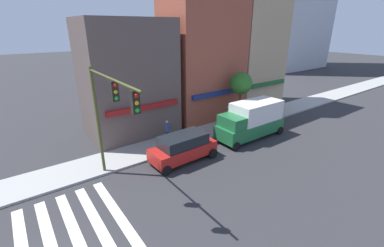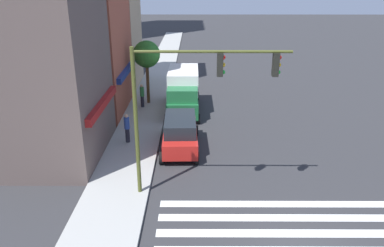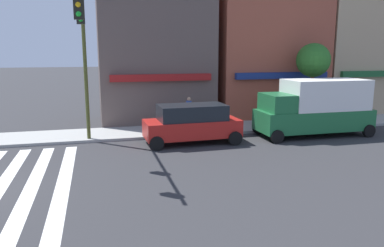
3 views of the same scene
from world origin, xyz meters
The scene contains 8 objects.
sidewalk_left centered at (0.00, 7.50, 0.07)m, with size 120.00×3.00×0.15m.
storefront_row centered at (17.13, 11.50, 6.64)m, with size 21.54×5.30×15.94m.
traffic_signal centered at (4.39, 4.08, 4.96)m, with size 0.32×6.51×6.78m.
suv_red centered at (9.38, 4.70, 1.03)m, with size 4.75×2.12×1.94m.
box_truck_green centered at (16.27, 4.70, 1.59)m, with size 6.21×2.42×3.04m.
pedestrian_blue_shirt centered at (10.02, 7.88, 1.07)m, with size 0.32×0.32×1.77m.
pedestrian_green_top centered at (16.66, 7.84, 1.07)m, with size 0.32×0.32×1.77m.
street_tree centered at (17.74, 7.50, 3.94)m, with size 2.05×2.05×4.86m.
Camera 3 is at (4.79, -12.92, 4.55)m, focal length 35.00 mm.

